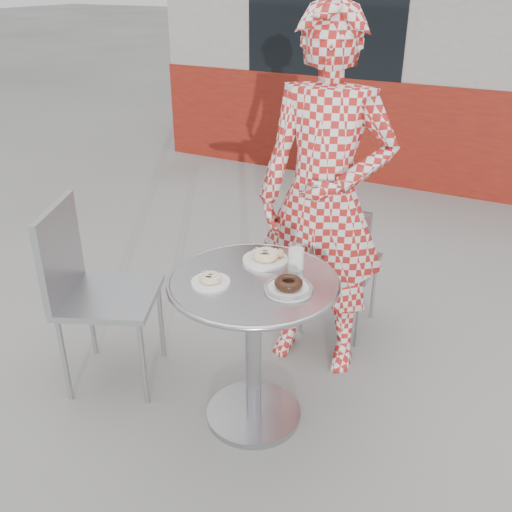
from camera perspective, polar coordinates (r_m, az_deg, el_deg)
The scene contains 10 objects.
ground at distance 2.82m, azimuth 0.39°, elevation -16.23°, with size 60.00×60.00×0.00m, color #9E9B96.
storefront at distance 7.47m, azimuth 22.10°, elevation 21.46°, with size 6.02×4.55×3.00m.
bistro_table at distance 2.51m, azimuth -0.26°, elevation -6.03°, with size 0.74×0.74×0.75m.
chair_far at distance 3.37m, azimuth 8.23°, elevation -3.27°, with size 0.41×0.42×0.83m.
chair_left at distance 3.00m, azimuth -14.28°, elevation -7.11°, with size 0.60×0.60×0.95m.
seated_person at distance 2.82m, azimuth 6.83°, elevation 5.57°, with size 0.67×0.44×1.84m, color #AE1E1A.
plate_far at distance 2.56m, azimuth 1.03°, elevation -0.10°, with size 0.21×0.21×0.05m.
plate_near at distance 2.39m, azimuth -4.56°, elevation -2.38°, with size 0.16×0.16×0.04m.
plate_checker at distance 2.33m, azimuth 3.26°, elevation -3.06°, with size 0.20×0.20×0.05m.
milk_cup at distance 2.48m, azimuth 4.03°, elevation -0.19°, with size 0.07×0.07×0.12m.
Camera 1 is at (0.95, -1.84, 1.91)m, focal length 40.00 mm.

